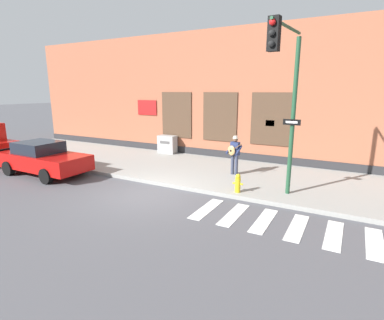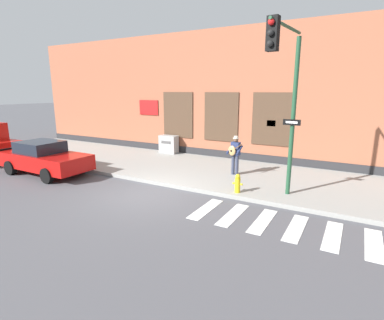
{
  "view_description": "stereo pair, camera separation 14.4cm",
  "coord_description": "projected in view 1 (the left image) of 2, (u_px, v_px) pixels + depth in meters",
  "views": [
    {
      "loc": [
        6.52,
        -8.57,
        3.82
      ],
      "look_at": [
        1.11,
        1.39,
        1.18
      ],
      "focal_mm": 28.0,
      "sensor_mm": 36.0,
      "label": 1
    },
    {
      "loc": [
        6.65,
        -8.5,
        3.82
      ],
      "look_at": [
        1.11,
        1.39,
        1.18
      ],
      "focal_mm": 28.0,
      "sensor_mm": 36.0,
      "label": 2
    }
  ],
  "objects": [
    {
      "name": "fire_hydrant",
      "position": [
        238.0,
        183.0,
        10.96
      ],
      "size": [
        0.38,
        0.2,
        0.7
      ],
      "color": "gold",
      "rests_on": "sidewalk"
    },
    {
      "name": "traffic_light",
      "position": [
        287.0,
        86.0,
        9.31
      ],
      "size": [
        0.69,
        2.65,
        5.56
      ],
      "color": "#1E472D",
      "rests_on": "sidewalk"
    },
    {
      "name": "sidewalk",
      "position": [
        196.0,
        169.0,
        14.52
      ],
      "size": [
        28.0,
        5.56,
        0.16
      ],
      "color": "gray",
      "rests_on": "ground"
    },
    {
      "name": "ground_plane",
      "position": [
        148.0,
        195.0,
        11.23
      ],
      "size": [
        160.0,
        160.0,
        0.0
      ],
      "primitive_type": "plane",
      "color": "#4C4C51"
    },
    {
      "name": "crosswalk",
      "position": [
        280.0,
        224.0,
        8.76
      ],
      "size": [
        5.2,
        1.9,
        0.01
      ],
      "color": "silver",
      "rests_on": "ground"
    },
    {
      "name": "red_car",
      "position": [
        43.0,
        158.0,
        13.79
      ],
      "size": [
        4.61,
        2.0,
        1.53
      ],
      "color": "#B20F0C",
      "rests_on": "ground"
    },
    {
      "name": "building_backdrop",
      "position": [
        234.0,
        96.0,
        17.83
      ],
      "size": [
        28.0,
        4.06,
        7.0
      ],
      "color": "#99563D",
      "rests_on": "ground"
    },
    {
      "name": "utility_box",
      "position": [
        167.0,
        144.0,
        17.86
      ],
      "size": [
        1.08,
        0.58,
        1.05
      ],
      "color": "#9E9E9E",
      "rests_on": "sidewalk"
    },
    {
      "name": "busker",
      "position": [
        234.0,
        153.0,
        13.15
      ],
      "size": [
        0.72,
        0.59,
        1.73
      ],
      "color": "#33384C",
      "rests_on": "sidewalk"
    }
  ]
}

